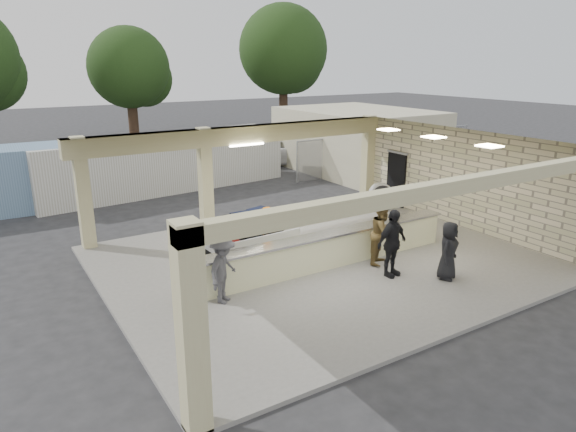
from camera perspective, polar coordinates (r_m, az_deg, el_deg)
ground at (r=15.16m, az=3.56°, el=-5.21°), size 120.00×120.00×0.00m
pavilion at (r=15.34m, az=2.87°, el=0.41°), size 12.01×10.00×3.55m
baggage_counter at (r=14.57m, az=4.74°, el=-3.70°), size 8.20×0.58×0.98m
luggage_cart at (r=14.81m, az=-4.60°, el=-1.95°), size 2.61×1.70×1.48m
drum_fan at (r=20.37m, az=10.25°, el=2.30°), size 0.98×0.63×1.03m
baggage_handler at (r=14.84m, az=-2.51°, el=-1.97°), size 0.60×0.66×1.60m
passenger_a at (r=14.80m, az=10.45°, el=-1.90°), size 0.94×0.80×1.80m
passenger_b at (r=13.98m, az=11.47°, el=-2.98°), size 1.13×0.55×1.86m
passenger_c at (r=12.36m, az=-7.19°, el=-5.91°), size 1.08×0.98×1.68m
passenger_d at (r=14.22m, az=17.39°, el=-3.68°), size 0.83×0.61×1.58m
car_white_a at (r=29.35m, az=-1.71°, el=7.30°), size 5.96×3.74×1.58m
car_white_b at (r=31.23m, az=6.93°, el=7.49°), size 4.28×2.39×1.28m
car_dark at (r=31.63m, az=-2.38°, el=7.83°), size 4.28×1.73×1.40m
container_white at (r=24.00m, az=-13.61°, el=5.75°), size 11.65×3.44×2.49m
fence at (r=28.40m, az=11.31°, el=7.20°), size 12.06×0.06×2.03m
tree_mid at (r=39.01m, az=-16.84°, el=15.17°), size 6.00×5.60×8.00m
tree_right at (r=42.94m, az=-0.27°, el=17.64°), size 7.20×7.00×10.00m
adjacent_building at (r=28.07m, az=7.70°, el=8.39°), size 6.00×8.00×3.20m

